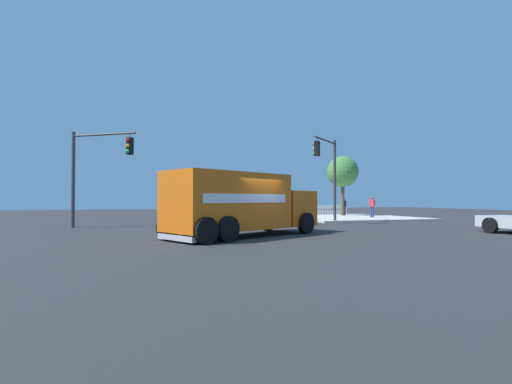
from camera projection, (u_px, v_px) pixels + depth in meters
The scene contains 9 objects.
ground_plane at pixel (254, 237), 16.18m from camera, with size 100.00×100.00×0.00m, color #2B2B2D.
sidewalk_corner_near at pixel (349, 218), 32.03m from camera, with size 10.25×10.25×0.14m, color beige.
delivery_truck at pixel (241, 204), 16.44m from camera, with size 7.83×5.73×2.76m.
traffic_light_primary at pixel (329, 167), 25.48m from camera, with size 2.84×2.38×5.72m.
traffic_light_secondary at pixel (93, 164), 21.21m from camera, with size 3.56×2.42×5.57m.
pedestrian_near_corner at pixel (345, 206), 35.31m from camera, with size 0.39×0.42×1.59m.
pedestrian_crossing at pixel (372, 205), 31.19m from camera, with size 0.38×0.43×1.74m.
picket_fence_run at pixel (322, 210), 36.68m from camera, with size 5.68×0.05×0.95m.
shade_tree_near at pixel (343, 172), 34.93m from camera, with size 2.93×2.93×5.58m.
Camera 1 is at (4.96, 15.44, 1.63)m, focal length 26.11 mm.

